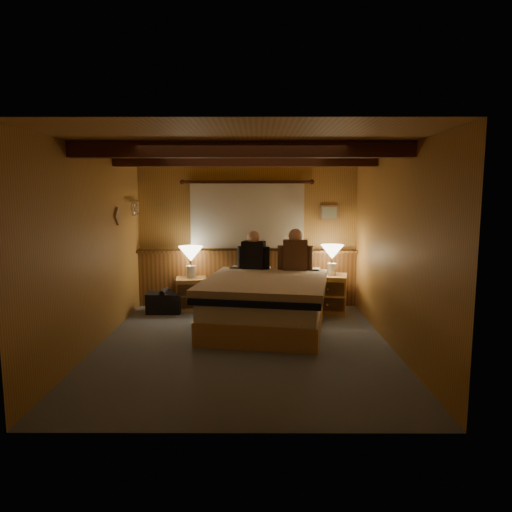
{
  "coord_description": "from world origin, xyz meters",
  "views": [
    {
      "loc": [
        0.17,
        -5.44,
        1.86
      ],
      "look_at": [
        0.15,
        0.4,
        1.06
      ],
      "focal_mm": 32.0,
      "sensor_mm": 36.0,
      "label": 1
    }
  ],
  "objects_px": {
    "lamp_left": "(191,256)",
    "person_right": "(295,253)",
    "bed": "(266,302)",
    "nightstand_left": "(191,294)",
    "nightstand_right": "(329,293)",
    "duffel_bag": "(164,302)",
    "lamp_right": "(332,254)",
    "person_left": "(254,253)"
  },
  "relations": [
    {
      "from": "nightstand_left",
      "to": "person_left",
      "type": "xyz_separation_m",
      "value": [
        1.01,
        -0.23,
        0.69
      ]
    },
    {
      "from": "lamp_right",
      "to": "bed",
      "type": "bearing_deg",
      "value": -140.29
    },
    {
      "from": "nightstand_right",
      "to": "person_left",
      "type": "distance_m",
      "value": 1.35
    },
    {
      "from": "lamp_left",
      "to": "person_right",
      "type": "relative_size",
      "value": 0.78
    },
    {
      "from": "bed",
      "to": "lamp_left",
      "type": "relative_size",
      "value": 4.54
    },
    {
      "from": "nightstand_left",
      "to": "duffel_bag",
      "type": "relative_size",
      "value": 0.98
    },
    {
      "from": "person_left",
      "to": "duffel_bag",
      "type": "bearing_deg",
      "value": -166.02
    },
    {
      "from": "nightstand_left",
      "to": "nightstand_right",
      "type": "distance_m",
      "value": 2.2
    },
    {
      "from": "nightstand_left",
      "to": "lamp_left",
      "type": "height_order",
      "value": "lamp_left"
    },
    {
      "from": "lamp_right",
      "to": "person_right",
      "type": "xyz_separation_m",
      "value": [
        -0.59,
        -0.2,
        0.04
      ]
    },
    {
      "from": "nightstand_left",
      "to": "lamp_left",
      "type": "distance_m",
      "value": 0.62
    },
    {
      "from": "nightstand_left",
      "to": "person_right",
      "type": "distance_m",
      "value": 1.82
    },
    {
      "from": "nightstand_left",
      "to": "person_right",
      "type": "xyz_separation_m",
      "value": [
        1.65,
        -0.33,
        0.71
      ]
    },
    {
      "from": "nightstand_right",
      "to": "lamp_left",
      "type": "xyz_separation_m",
      "value": [
        -2.19,
        0.19,
        0.58
      ]
    },
    {
      "from": "person_left",
      "to": "nightstand_left",
      "type": "bearing_deg",
      "value": -177.94
    },
    {
      "from": "nightstand_left",
      "to": "lamp_right",
      "type": "bearing_deg",
      "value": -11.11
    },
    {
      "from": "nightstand_left",
      "to": "lamp_right",
      "type": "relative_size",
      "value": 1.11
    },
    {
      "from": "lamp_left",
      "to": "duffel_bag",
      "type": "xyz_separation_m",
      "value": [
        -0.4,
        -0.23,
        -0.71
      ]
    },
    {
      "from": "bed",
      "to": "nightstand_right",
      "type": "xyz_separation_m",
      "value": [
        1.0,
        0.84,
        -0.07
      ]
    },
    {
      "from": "duffel_bag",
      "to": "bed",
      "type": "bearing_deg",
      "value": -26.16
    },
    {
      "from": "nightstand_left",
      "to": "lamp_left",
      "type": "xyz_separation_m",
      "value": [
        0.0,
        0.02,
        0.62
      ]
    },
    {
      "from": "person_left",
      "to": "lamp_left",
      "type": "bearing_deg",
      "value": -179.1
    },
    {
      "from": "nightstand_right",
      "to": "person_right",
      "type": "xyz_separation_m",
      "value": [
        -0.55,
        -0.17,
        0.67
      ]
    },
    {
      "from": "nightstand_left",
      "to": "nightstand_right",
      "type": "height_order",
      "value": "nightstand_right"
    },
    {
      "from": "person_left",
      "to": "person_right",
      "type": "height_order",
      "value": "person_right"
    },
    {
      "from": "lamp_right",
      "to": "duffel_bag",
      "type": "height_order",
      "value": "lamp_right"
    },
    {
      "from": "nightstand_left",
      "to": "lamp_right",
      "type": "height_order",
      "value": "lamp_right"
    },
    {
      "from": "duffel_bag",
      "to": "nightstand_right",
      "type": "bearing_deg",
      "value": 1.35
    },
    {
      "from": "nightstand_left",
      "to": "person_left",
      "type": "distance_m",
      "value": 1.24
    },
    {
      "from": "bed",
      "to": "duffel_bag",
      "type": "relative_size",
      "value": 4.38
    },
    {
      "from": "lamp_right",
      "to": "person_right",
      "type": "bearing_deg",
      "value": -161.55
    },
    {
      "from": "nightstand_right",
      "to": "lamp_right",
      "type": "distance_m",
      "value": 0.63
    },
    {
      "from": "lamp_left",
      "to": "duffel_bag",
      "type": "relative_size",
      "value": 0.96
    },
    {
      "from": "nightstand_left",
      "to": "person_left",
      "type": "bearing_deg",
      "value": -20.52
    },
    {
      "from": "bed",
      "to": "person_right",
      "type": "bearing_deg",
      "value": 65.97
    },
    {
      "from": "person_left",
      "to": "bed",
      "type": "bearing_deg",
      "value": -61.78
    },
    {
      "from": "person_left",
      "to": "duffel_bag",
      "type": "height_order",
      "value": "person_left"
    },
    {
      "from": "nightstand_right",
      "to": "lamp_left",
      "type": "height_order",
      "value": "lamp_left"
    },
    {
      "from": "lamp_left",
      "to": "lamp_right",
      "type": "relative_size",
      "value": 1.09
    },
    {
      "from": "lamp_right",
      "to": "duffel_bag",
      "type": "distance_m",
      "value": 2.75
    },
    {
      "from": "person_right",
      "to": "nightstand_right",
      "type": "bearing_deg",
      "value": 22.47
    },
    {
      "from": "nightstand_right",
      "to": "duffel_bag",
      "type": "xyz_separation_m",
      "value": [
        -2.59,
        -0.04,
        -0.13
      ]
    }
  ]
}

